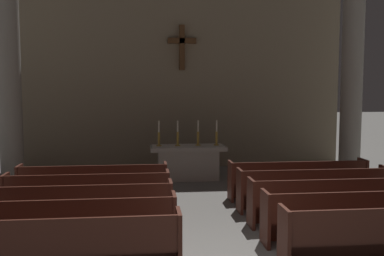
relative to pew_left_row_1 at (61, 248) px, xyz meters
name	(u,v)px	position (x,y,z in m)	size (l,w,h in m)	color
pew_left_row_1	(61,248)	(0.00, 0.00, 0.00)	(3.39, 0.50, 0.95)	#4C2319
pew_left_row_2	(72,225)	(0.00, 1.02, 0.00)	(3.39, 0.50, 0.95)	#4C2319
pew_left_row_3	(81,208)	(0.00, 2.03, 0.00)	(3.39, 0.50, 0.95)	#4C2319
pew_left_row_4	(88,195)	(0.00, 3.05, 0.00)	(3.39, 0.50, 0.95)	#4C2319
pew_left_row_5	(94,184)	(0.00, 4.06, 0.00)	(3.39, 0.50, 0.95)	#4C2319
pew_right_row_2	(358,216)	(4.90, 1.02, 0.00)	(3.39, 0.50, 0.95)	#4C2319
pew_right_row_3	(334,201)	(4.90, 2.03, 0.00)	(3.39, 0.50, 0.95)	#4C2319
pew_right_row_4	(314,189)	(4.90, 3.05, 0.00)	(3.39, 0.50, 0.95)	#4C2319
pew_right_row_5	(298,179)	(4.90, 4.06, 0.00)	(3.39, 0.50, 0.95)	#4C2319
column_left_second	(9,65)	(-2.54, 6.61, 2.85)	(0.95, 0.95, 6.83)	#9E998E
column_right_second	(352,67)	(7.44, 6.61, 2.85)	(0.95, 0.95, 6.83)	#9E998E
altar	(188,162)	(2.45, 6.59, 0.06)	(2.20, 0.90, 1.01)	#A8A399
candlestick_outer_left	(159,138)	(1.60, 6.59, 0.77)	(0.16, 0.16, 0.74)	#B79338
candlestick_inner_left	(178,138)	(2.15, 6.59, 0.77)	(0.16, 0.16, 0.74)	#B79338
candlestick_inner_right	(198,137)	(2.75, 6.59, 0.77)	(0.16, 0.16, 0.74)	#B79338
candlestick_outer_right	(217,137)	(3.30, 6.59, 0.77)	(0.16, 0.16, 0.74)	#B79338
apse_with_cross	(181,59)	(2.45, 8.79, 3.19)	(10.99, 0.43, 7.34)	gray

